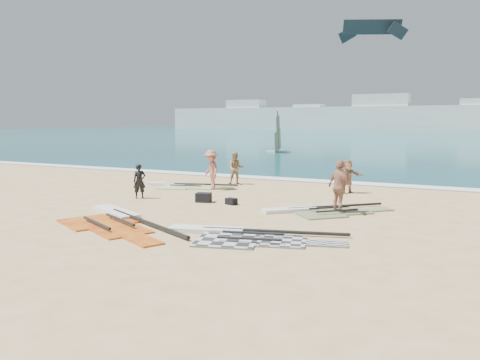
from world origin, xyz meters
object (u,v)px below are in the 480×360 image
at_px(rig_green, 182,186).
at_px(beachgoer_back, 340,187).
at_px(gear_bag_far, 231,201).
at_px(rig_grey, 238,235).
at_px(rig_orange, 318,211).
at_px(beachgoer_right, 347,176).
at_px(beachgoer_left, 236,168).
at_px(beachgoer_mid, 211,170).
at_px(person_wetsuit, 139,181).
at_px(rig_red, 116,220).
at_px(gear_bag_near, 204,197).

bearing_deg(rig_green, beachgoer_back, -34.03).
distance_m(gear_bag_far, beachgoer_back, 4.51).
distance_m(rig_grey, rig_orange, 4.82).
distance_m(rig_orange, beachgoer_right, 5.19).
xyz_separation_m(rig_grey, gear_bag_far, (-2.64, 4.67, 0.08)).
height_order(rig_orange, beachgoer_right, beachgoer_right).
bearing_deg(beachgoer_back, beachgoer_left, -2.43).
bearing_deg(beachgoer_left, beachgoer_back, -60.38).
xyz_separation_m(beachgoer_mid, beachgoer_right, (6.41, 1.83, -0.19)).
height_order(gear_bag_far, person_wetsuit, person_wetsuit).
distance_m(person_wetsuit, beachgoer_mid, 4.05).
bearing_deg(rig_grey, rig_green, 116.46).
xyz_separation_m(rig_green, rig_orange, (8.39, -3.49, 0.00)).
bearing_deg(rig_red, rig_green, 133.78).
bearing_deg(beachgoer_left, gear_bag_near, -100.26).
xyz_separation_m(rig_green, beachgoer_left, (2.13, 2.01, 0.82)).
relative_size(rig_orange, gear_bag_far, 10.16).
relative_size(rig_green, beachgoer_right, 3.10).
bearing_deg(rig_orange, rig_red, 175.98).
xyz_separation_m(rig_grey, gear_bag_near, (-3.96, 4.67, 0.15)).
height_order(beachgoer_back, beachgoer_right, beachgoer_back).
bearing_deg(person_wetsuit, rig_red, -110.06).
relative_size(gear_bag_near, beachgoer_left, 0.36).
xyz_separation_m(beachgoer_left, beachgoer_right, (6.13, -0.37, -0.07)).
distance_m(rig_red, beachgoer_back, 8.14).
relative_size(gear_bag_far, beachgoer_mid, 0.22).
height_order(beachgoer_mid, beachgoer_right, beachgoer_mid).
height_order(rig_red, gear_bag_far, gear_bag_far).
relative_size(rig_green, gear_bag_far, 11.11).
distance_m(rig_green, rig_red, 8.54).
height_order(rig_grey, gear_bag_far, gear_bag_far).
height_order(gear_bag_far, beachgoer_right, beachgoer_right).
bearing_deg(beachgoer_back, gear_bag_far, 37.49).
xyz_separation_m(beachgoer_mid, beachgoer_back, (7.28, -3.15, -0.00)).
distance_m(rig_green, beachgoer_mid, 2.09).
relative_size(gear_bag_far, beachgoer_left, 0.26).
distance_m(rig_green, person_wetsuit, 4.01).
height_order(rig_orange, person_wetsuit, person_wetsuit).
xyz_separation_m(rig_red, beachgoer_back, (6.51, 4.80, 0.94)).
bearing_deg(gear_bag_near, beachgoer_right, 46.80).
height_order(rig_green, person_wetsuit, person_wetsuit).
bearing_deg(rig_grey, beachgoer_right, 69.31).
height_order(rig_red, beachgoer_right, beachgoer_right).
height_order(person_wetsuit, beachgoer_right, beachgoer_right).
distance_m(gear_bag_far, person_wetsuit, 4.43).
bearing_deg(rig_grey, beachgoer_back, 54.46).
xyz_separation_m(rig_orange, gear_bag_near, (-5.00, -0.04, 0.15)).
height_order(person_wetsuit, beachgoer_mid, beachgoer_mid).
distance_m(gear_bag_near, beachgoer_left, 5.73).
xyz_separation_m(gear_bag_far, beachgoer_mid, (-2.86, 3.35, 0.86)).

